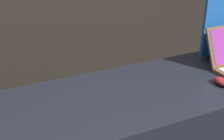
# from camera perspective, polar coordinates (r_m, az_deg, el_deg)

# --- Properties ---
(mouse_back) EXTENTS (0.06, 0.11, 0.04)m
(mouse_back) POSITION_cam_1_polar(r_m,az_deg,el_deg) (1.76, 19.41, -2.03)
(mouse_back) COLOR maroon
(mouse_back) RESTS_ON display_counter
(promo_stand_back) EXTENTS (0.30, 0.07, 0.48)m
(promo_stand_back) POSITION_cam_1_polar(r_m,az_deg,el_deg) (2.07, 19.61, 8.15)
(promo_stand_back) COLOR black
(promo_stand_back) RESTS_ON display_counter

